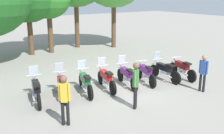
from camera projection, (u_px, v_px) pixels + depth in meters
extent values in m
plane|color=gray|center=(118.00, 88.00, 12.28)|extent=(80.00, 80.00, 0.00)
cylinder|color=black|center=(35.00, 88.00, 11.31)|extent=(0.23, 0.65, 0.64)
cylinder|color=black|center=(39.00, 102.00, 9.93)|extent=(0.23, 0.65, 0.64)
cube|color=silver|center=(34.00, 81.00, 11.22)|extent=(0.19, 0.38, 0.04)
cube|color=black|center=(36.00, 86.00, 10.57)|extent=(0.46, 0.98, 0.30)
cube|color=silver|center=(37.00, 93.00, 10.60)|extent=(0.30, 0.44, 0.24)
cube|color=black|center=(37.00, 85.00, 10.16)|extent=(0.33, 0.48, 0.08)
cylinder|color=silver|center=(34.00, 82.00, 11.15)|extent=(0.10, 0.23, 0.64)
cylinder|color=silver|center=(34.00, 75.00, 10.97)|extent=(0.61, 0.17, 0.04)
sphere|color=silver|center=(34.00, 77.00, 11.12)|extent=(0.19, 0.19, 0.16)
cylinder|color=silver|center=(33.00, 97.00, 10.29)|extent=(0.22, 0.70, 0.07)
cube|color=silver|center=(33.00, 70.00, 10.97)|extent=(0.38, 0.21, 0.39)
cylinder|color=black|center=(60.00, 84.00, 11.80)|extent=(0.27, 0.64, 0.64)
cylinder|color=black|center=(65.00, 97.00, 10.38)|extent=(0.27, 0.64, 0.64)
cube|color=silver|center=(59.00, 77.00, 11.70)|extent=(0.21, 0.38, 0.04)
cube|color=maroon|center=(62.00, 82.00, 11.04)|extent=(0.51, 0.98, 0.30)
cube|color=silver|center=(62.00, 88.00, 11.06)|extent=(0.32, 0.44, 0.24)
cube|color=black|center=(63.00, 81.00, 10.62)|extent=(0.35, 0.49, 0.08)
cylinder|color=silver|center=(60.00, 78.00, 11.63)|extent=(0.11, 0.23, 0.64)
cylinder|color=silver|center=(60.00, 72.00, 11.45)|extent=(0.61, 0.20, 0.04)
sphere|color=silver|center=(59.00, 73.00, 11.61)|extent=(0.20, 0.20, 0.16)
cylinder|color=silver|center=(59.00, 93.00, 10.76)|extent=(0.26, 0.69, 0.07)
cube|color=silver|center=(59.00, 67.00, 11.46)|extent=(0.38, 0.23, 0.39)
cylinder|color=black|center=(81.00, 81.00, 12.24)|extent=(0.25, 0.65, 0.64)
cylinder|color=black|center=(90.00, 92.00, 10.84)|extent=(0.25, 0.65, 0.64)
cube|color=silver|center=(81.00, 74.00, 12.15)|extent=(0.20, 0.38, 0.04)
cube|color=#1E6033|center=(85.00, 79.00, 11.49)|extent=(0.48, 0.98, 0.30)
cube|color=silver|center=(86.00, 85.00, 11.52)|extent=(0.31, 0.44, 0.24)
cube|color=black|center=(87.00, 77.00, 11.08)|extent=(0.34, 0.48, 0.08)
cylinder|color=silver|center=(82.00, 75.00, 12.07)|extent=(0.10, 0.23, 0.64)
cylinder|color=silver|center=(82.00, 69.00, 11.90)|extent=(0.61, 0.18, 0.04)
sphere|color=silver|center=(81.00, 70.00, 12.05)|extent=(0.19, 0.19, 0.16)
cylinder|color=silver|center=(84.00, 89.00, 11.21)|extent=(0.24, 0.70, 0.07)
cube|color=silver|center=(81.00, 64.00, 11.90)|extent=(0.38, 0.22, 0.39)
cylinder|color=black|center=(101.00, 78.00, 12.74)|extent=(0.23, 0.65, 0.64)
cylinder|color=black|center=(113.00, 88.00, 11.36)|extent=(0.23, 0.65, 0.64)
cube|color=silver|center=(101.00, 71.00, 12.65)|extent=(0.19, 0.38, 0.04)
cube|color=red|center=(106.00, 75.00, 12.00)|extent=(0.45, 0.98, 0.30)
cube|color=silver|center=(106.00, 81.00, 12.03)|extent=(0.30, 0.44, 0.24)
cube|color=black|center=(109.00, 73.00, 11.59)|extent=(0.33, 0.48, 0.08)
cylinder|color=silver|center=(101.00, 72.00, 12.58)|extent=(0.10, 0.23, 0.64)
cylinder|color=silver|center=(102.00, 66.00, 12.41)|extent=(0.61, 0.16, 0.04)
sphere|color=silver|center=(101.00, 67.00, 12.56)|extent=(0.19, 0.19, 0.16)
cylinder|color=silver|center=(105.00, 85.00, 11.72)|extent=(0.21, 0.70, 0.07)
cube|color=silver|center=(101.00, 61.00, 12.41)|extent=(0.38, 0.20, 0.39)
cylinder|color=black|center=(121.00, 75.00, 13.17)|extent=(0.24, 0.65, 0.64)
cylinder|color=black|center=(134.00, 85.00, 11.78)|extent=(0.24, 0.65, 0.64)
cube|color=silver|center=(121.00, 68.00, 13.07)|extent=(0.19, 0.38, 0.04)
cube|color=#59196B|center=(127.00, 72.00, 12.42)|extent=(0.46, 0.98, 0.30)
cube|color=silver|center=(127.00, 78.00, 12.45)|extent=(0.30, 0.44, 0.24)
cube|color=black|center=(130.00, 71.00, 12.01)|extent=(0.33, 0.48, 0.08)
cylinder|color=silver|center=(121.00, 69.00, 13.00)|extent=(0.10, 0.23, 0.64)
cylinder|color=silver|center=(122.00, 63.00, 12.83)|extent=(0.61, 0.17, 0.04)
sphere|color=silver|center=(121.00, 65.00, 12.98)|extent=(0.19, 0.19, 0.16)
cylinder|color=silver|center=(127.00, 81.00, 12.14)|extent=(0.22, 0.70, 0.07)
cube|color=silver|center=(122.00, 59.00, 12.83)|extent=(0.38, 0.21, 0.39)
cylinder|color=black|center=(140.00, 72.00, 13.64)|extent=(0.28, 0.64, 0.64)
cylinder|color=black|center=(153.00, 81.00, 12.21)|extent=(0.28, 0.64, 0.64)
cube|color=silver|center=(140.00, 66.00, 13.55)|extent=(0.22, 0.38, 0.04)
cube|color=#59196B|center=(146.00, 69.00, 12.87)|extent=(0.53, 0.98, 0.30)
cube|color=silver|center=(146.00, 75.00, 12.90)|extent=(0.33, 0.45, 0.24)
cube|color=black|center=(149.00, 68.00, 12.45)|extent=(0.36, 0.49, 0.08)
cylinder|color=silver|center=(141.00, 67.00, 13.47)|extent=(0.11, 0.23, 0.64)
cylinder|color=silver|center=(141.00, 61.00, 13.30)|extent=(0.60, 0.22, 0.04)
sphere|color=silver|center=(140.00, 62.00, 13.45)|extent=(0.20, 0.20, 0.16)
cylinder|color=silver|center=(145.00, 78.00, 12.60)|extent=(0.27, 0.69, 0.07)
cylinder|color=black|center=(154.00, 70.00, 13.94)|extent=(0.12, 0.64, 0.64)
cylinder|color=black|center=(176.00, 78.00, 12.67)|extent=(0.12, 0.64, 0.64)
cube|color=silver|center=(155.00, 64.00, 13.84)|extent=(0.13, 0.36, 0.04)
cube|color=black|center=(164.00, 67.00, 13.25)|extent=(0.29, 0.96, 0.30)
cube|color=silver|center=(165.00, 73.00, 13.28)|extent=(0.23, 0.41, 0.24)
cube|color=black|center=(170.00, 65.00, 12.87)|extent=(0.25, 0.45, 0.08)
cylinder|color=silver|center=(156.00, 65.00, 13.78)|extent=(0.06, 0.23, 0.64)
cylinder|color=silver|center=(157.00, 59.00, 13.61)|extent=(0.62, 0.06, 0.04)
sphere|color=silver|center=(155.00, 61.00, 13.75)|extent=(0.17, 0.17, 0.16)
cylinder|color=silver|center=(166.00, 76.00, 12.97)|extent=(0.09, 0.70, 0.07)
cube|color=silver|center=(157.00, 55.00, 13.61)|extent=(0.36, 0.14, 0.39)
cylinder|color=black|center=(173.00, 68.00, 14.38)|extent=(0.23, 0.65, 0.64)
cylinder|color=black|center=(192.00, 76.00, 12.99)|extent=(0.23, 0.65, 0.64)
cube|color=silver|center=(174.00, 62.00, 14.29)|extent=(0.19, 0.38, 0.04)
cube|color=maroon|center=(182.00, 65.00, 13.64)|extent=(0.45, 0.98, 0.30)
cube|color=silver|center=(182.00, 70.00, 13.67)|extent=(0.30, 0.44, 0.24)
cube|color=black|center=(187.00, 63.00, 13.23)|extent=(0.33, 0.48, 0.08)
cylinder|color=silver|center=(175.00, 63.00, 14.21)|extent=(0.10, 0.23, 0.64)
cylinder|color=silver|center=(176.00, 57.00, 14.04)|extent=(0.61, 0.16, 0.04)
sphere|color=silver|center=(175.00, 59.00, 14.19)|extent=(0.19, 0.19, 0.16)
cylinder|color=silver|center=(183.00, 73.00, 13.36)|extent=(0.21, 0.70, 0.07)
cylinder|color=black|center=(63.00, 113.00, 8.72)|extent=(0.15, 0.15, 0.85)
cylinder|color=black|center=(68.00, 113.00, 8.71)|extent=(0.15, 0.15, 0.85)
cube|color=gold|center=(64.00, 92.00, 8.51)|extent=(0.30, 0.29, 0.64)
cylinder|color=gold|center=(59.00, 92.00, 8.52)|extent=(0.11, 0.11, 0.61)
cylinder|color=gold|center=(69.00, 92.00, 8.50)|extent=(0.11, 0.11, 0.61)
sphere|color=brown|center=(64.00, 79.00, 8.39)|extent=(0.32, 0.32, 0.23)
cylinder|color=black|center=(135.00, 98.00, 9.93)|extent=(0.16, 0.16, 0.88)
cylinder|color=black|center=(136.00, 97.00, 10.09)|extent=(0.16, 0.16, 0.88)
cube|color=#4C8C47|center=(136.00, 78.00, 9.80)|extent=(0.30, 0.30, 0.66)
cylinder|color=#4C8C47|center=(135.00, 79.00, 9.65)|extent=(0.11, 0.11, 0.63)
cylinder|color=#4C8C47|center=(137.00, 76.00, 9.94)|extent=(0.11, 0.11, 0.63)
sphere|color=brown|center=(136.00, 66.00, 9.67)|extent=(0.34, 0.34, 0.24)
cylinder|color=black|center=(204.00, 83.00, 11.69)|extent=(0.14, 0.14, 0.82)
cylinder|color=black|center=(200.00, 82.00, 11.80)|extent=(0.14, 0.14, 0.82)
cube|color=#33519E|center=(204.00, 67.00, 11.55)|extent=(0.25, 0.27, 0.61)
cylinder|color=#33519E|center=(207.00, 68.00, 11.45)|extent=(0.10, 0.10, 0.58)
cylinder|color=#33519E|center=(200.00, 66.00, 11.65)|extent=(0.10, 0.10, 0.58)
sphere|color=#A87A5B|center=(205.00, 58.00, 11.43)|extent=(0.27, 0.27, 0.22)
cylinder|color=brown|center=(30.00, 35.00, 18.55)|extent=(0.36, 0.36, 2.90)
cylinder|color=brown|center=(50.00, 33.00, 19.23)|extent=(0.36, 0.36, 2.97)
cylinder|color=brown|center=(77.00, 23.00, 21.00)|extent=(0.36, 0.36, 3.99)
cylinder|color=brown|center=(114.00, 23.00, 21.05)|extent=(0.36, 0.36, 3.94)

